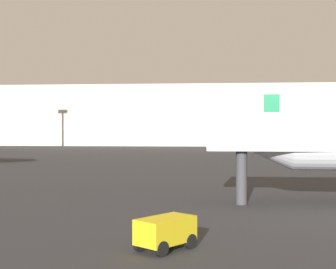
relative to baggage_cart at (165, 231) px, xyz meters
The scene contains 2 objects.
baggage_cart is the anchor object (origin of this frame).
terminal_building 115.76m from the baggage_cart, 96.31° to the left, with size 87.53×25.45×15.55m, color beige.
Camera 1 is at (0.07, -6.08, 4.93)m, focal length 52.75 mm.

